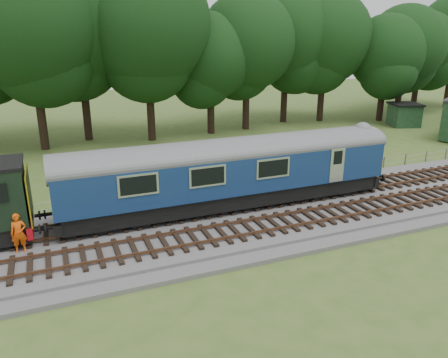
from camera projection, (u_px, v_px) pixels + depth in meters
name	position (u px, v px, depth m)	size (l,w,h in m)	color
ground	(326.00, 208.00, 24.68)	(120.00, 120.00, 0.00)	#3E5C21
ballast	(326.00, 205.00, 24.63)	(70.00, 7.00, 0.35)	#4C4C4F
track_north	(313.00, 193.00, 25.78)	(67.20, 2.40, 0.21)	black
track_south	(344.00, 211.00, 23.15)	(67.20, 2.40, 0.21)	black
fence	(286.00, 184.00, 28.64)	(64.00, 0.12, 1.00)	#6B6054
tree_line	(199.00, 131.00, 44.01)	(70.00, 8.00, 18.00)	black
dmu_railcar	(231.00, 167.00, 23.19)	(18.05, 2.86, 3.88)	black
worker	(19.00, 233.00, 18.71)	(0.65, 0.43, 1.79)	#ED530C
shed	(404.00, 115.00, 46.12)	(3.71, 3.71, 2.40)	#17331B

